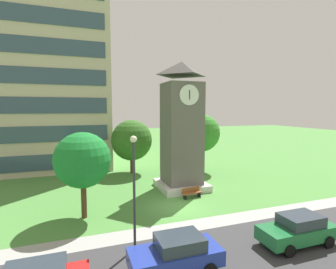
{
  "coord_description": "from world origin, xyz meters",
  "views": [
    {
      "loc": [
        -7.31,
        -18.17,
        7.61
      ],
      "look_at": [
        1.0,
        5.25,
        5.14
      ],
      "focal_mm": 27.62,
      "sensor_mm": 36.0,
      "label": 1
    }
  ],
  "objects_px": {
    "park_bench": "(192,193)",
    "tree_near_tower": "(83,160)",
    "parked_car_blue": "(176,253)",
    "parked_car_green": "(298,229)",
    "clock_tower": "(182,132)",
    "tree_by_building": "(132,140)",
    "tree_streetside": "(201,133)",
    "street_lamp": "(134,181)"
  },
  "relations": [
    {
      "from": "clock_tower",
      "to": "parked_car_blue",
      "type": "bearing_deg",
      "value": -113.58
    },
    {
      "from": "street_lamp",
      "to": "parked_car_green",
      "type": "xyz_separation_m",
      "value": [
        8.76,
        -2.53,
        -2.97
      ]
    },
    {
      "from": "clock_tower",
      "to": "parked_car_green",
      "type": "relative_size",
      "value": 2.7
    },
    {
      "from": "tree_by_building",
      "to": "parked_car_green",
      "type": "distance_m",
      "value": 20.18
    },
    {
      "from": "tree_near_tower",
      "to": "tree_by_building",
      "type": "relative_size",
      "value": 0.95
    },
    {
      "from": "street_lamp",
      "to": "tree_by_building",
      "type": "xyz_separation_m",
      "value": [
        3.28,
        16.65,
        0.11
      ]
    },
    {
      "from": "street_lamp",
      "to": "parked_car_green",
      "type": "height_order",
      "value": "street_lamp"
    },
    {
      "from": "tree_streetside",
      "to": "parked_car_green",
      "type": "distance_m",
      "value": 17.9
    },
    {
      "from": "park_bench",
      "to": "parked_car_blue",
      "type": "relative_size",
      "value": 0.43
    },
    {
      "from": "park_bench",
      "to": "tree_by_building",
      "type": "height_order",
      "value": "tree_by_building"
    },
    {
      "from": "tree_by_building",
      "to": "parked_car_green",
      "type": "bearing_deg",
      "value": -74.06
    },
    {
      "from": "clock_tower",
      "to": "park_bench",
      "type": "bearing_deg",
      "value": -94.06
    },
    {
      "from": "clock_tower",
      "to": "street_lamp",
      "type": "bearing_deg",
      "value": -125.38
    },
    {
      "from": "park_bench",
      "to": "tree_by_building",
      "type": "relative_size",
      "value": 0.29
    },
    {
      "from": "tree_near_tower",
      "to": "parked_car_blue",
      "type": "relative_size",
      "value": 1.39
    },
    {
      "from": "street_lamp",
      "to": "tree_by_building",
      "type": "relative_size",
      "value": 0.98
    },
    {
      "from": "parked_car_blue",
      "to": "parked_car_green",
      "type": "distance_m",
      "value": 7.33
    },
    {
      "from": "clock_tower",
      "to": "parked_car_green",
      "type": "height_order",
      "value": "clock_tower"
    },
    {
      "from": "park_bench",
      "to": "tree_streetside",
      "type": "xyz_separation_m",
      "value": [
        5.04,
        8.35,
        4.24
      ]
    },
    {
      "from": "parked_car_blue",
      "to": "parked_car_green",
      "type": "relative_size",
      "value": 0.98
    },
    {
      "from": "tree_streetside",
      "to": "parked_car_green",
      "type": "bearing_deg",
      "value": -98.65
    },
    {
      "from": "park_bench",
      "to": "tree_near_tower",
      "type": "distance_m",
      "value": 9.59
    },
    {
      "from": "parked_car_green",
      "to": "park_bench",
      "type": "bearing_deg",
      "value": 105.11
    },
    {
      "from": "park_bench",
      "to": "tree_streetside",
      "type": "relative_size",
      "value": 0.27
    },
    {
      "from": "park_bench",
      "to": "parked_car_blue",
      "type": "bearing_deg",
      "value": -118.9
    },
    {
      "from": "parked_car_blue",
      "to": "tree_near_tower",
      "type": "bearing_deg",
      "value": 116.63
    },
    {
      "from": "street_lamp",
      "to": "parked_car_blue",
      "type": "xyz_separation_m",
      "value": [
        1.43,
        -2.5,
        -2.97
      ]
    },
    {
      "from": "street_lamp",
      "to": "tree_by_building",
      "type": "height_order",
      "value": "tree_by_building"
    },
    {
      "from": "park_bench",
      "to": "tree_near_tower",
      "type": "xyz_separation_m",
      "value": [
        -8.81,
        -1.13,
        3.62
      ]
    },
    {
      "from": "tree_near_tower",
      "to": "tree_by_building",
      "type": "height_order",
      "value": "tree_by_building"
    },
    {
      "from": "parked_car_green",
      "to": "tree_by_building",
      "type": "bearing_deg",
      "value": 105.94
    },
    {
      "from": "tree_near_tower",
      "to": "parked_car_blue",
      "type": "distance_m",
      "value": 9.27
    },
    {
      "from": "clock_tower",
      "to": "tree_streetside",
      "type": "bearing_deg",
      "value": 48.84
    },
    {
      "from": "clock_tower",
      "to": "parked_car_green",
      "type": "bearing_deg",
      "value": -79.34
    },
    {
      "from": "tree_near_tower",
      "to": "parked_car_green",
      "type": "relative_size",
      "value": 1.36
    },
    {
      "from": "clock_tower",
      "to": "tree_by_building",
      "type": "relative_size",
      "value": 1.88
    },
    {
      "from": "park_bench",
      "to": "street_lamp",
      "type": "xyz_separation_m",
      "value": [
        -6.35,
        -6.4,
        3.37
      ]
    },
    {
      "from": "clock_tower",
      "to": "tree_by_building",
      "type": "distance_m",
      "value": 8.25
    },
    {
      "from": "tree_near_tower",
      "to": "parked_car_green",
      "type": "bearing_deg",
      "value": -34.82
    },
    {
      "from": "tree_by_building",
      "to": "parked_car_blue",
      "type": "height_order",
      "value": "tree_by_building"
    },
    {
      "from": "tree_streetside",
      "to": "parked_car_blue",
      "type": "distance_m",
      "value": 20.29
    },
    {
      "from": "street_lamp",
      "to": "parked_car_blue",
      "type": "relative_size",
      "value": 1.44
    }
  ]
}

